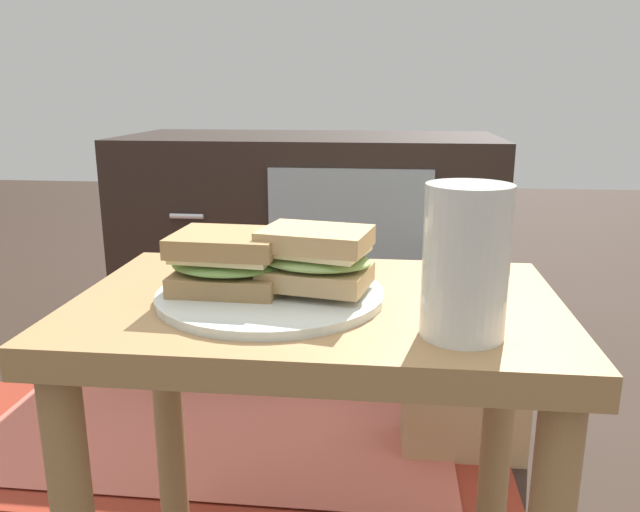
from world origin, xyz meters
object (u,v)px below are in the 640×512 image
plate (271,294)px  beer_glass (465,266)px  sandwich_back (313,258)px  sandwich_front (228,261)px  paper_bag (465,371)px  tv_cabinet (311,244)px

plate → beer_glass: 0.24m
sandwich_back → beer_glass: (0.16, -0.09, 0.02)m
plate → beer_glass: size_ratio=1.75×
sandwich_front → paper_bag: 0.66m
sandwich_front → paper_bag: bearing=53.5°
sandwich_front → paper_bag: size_ratio=0.39×
sandwich_back → paper_bag: 0.62m
tv_cabinet → plate: (0.07, -0.96, 0.17)m
plate → paper_bag: size_ratio=0.75×
plate → sandwich_back: 0.07m
plate → sandwich_front: sandwich_front is taller
beer_glass → plate: bearing=156.6°
sandwich_back → paper_bag: bearing=62.5°
tv_cabinet → sandwich_front: 0.98m
plate → sandwich_front: 0.06m
sandwich_front → sandwich_back: (0.10, -0.00, 0.01)m
sandwich_front → paper_bag: sandwich_front is taller
sandwich_front → beer_glass: 0.27m
paper_bag → tv_cabinet: bearing=126.0°
beer_glass → paper_bag: beer_glass is taller
sandwich_front → beer_glass: beer_glass is taller
tv_cabinet → sandwich_front: (0.02, -0.96, 0.21)m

